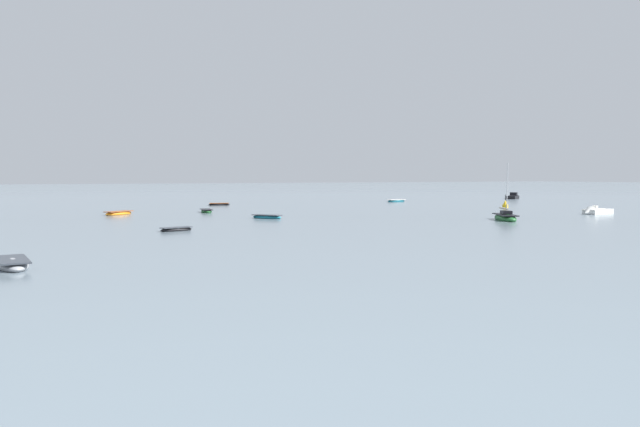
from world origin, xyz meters
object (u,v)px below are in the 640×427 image
sailboat_moored_0 (505,218)px  motorboat_moored_2 (513,197)px  rowboat_moored_5 (396,201)px  rowboat_moored_6 (219,204)px  channel_buoy (505,205)px  motorboat_moored_0 (595,212)px  rowboat_moored_1 (13,264)px  rowboat_moored_4 (176,229)px  rowboat_moored_0 (206,211)px  rowboat_moored_2 (267,217)px  rowboat_moored_3 (119,213)px

sailboat_moored_0 → motorboat_moored_2: (49.57, 48.01, 0.02)m
rowboat_moored_5 → motorboat_moored_2: (32.48, 1.44, 0.14)m
rowboat_moored_6 → channel_buoy: 47.58m
motorboat_moored_0 → rowboat_moored_6: (-36.78, 46.19, -0.09)m
sailboat_moored_0 → rowboat_moored_6: bearing=-130.6°
rowboat_moored_1 → rowboat_moored_5: rowboat_moored_1 is taller
motorboat_moored_0 → rowboat_moored_4: (-55.50, 1.07, -0.11)m
rowboat_moored_6 → rowboat_moored_0: bearing=80.6°
channel_buoy → rowboat_moored_6: bearing=142.2°
motorboat_moored_0 → rowboat_moored_1: bearing=7.1°
sailboat_moored_0 → motorboat_moored_2: bearing=163.3°
sailboat_moored_0 → rowboat_moored_1: sailboat_moored_0 is taller
motorboat_moored_0 → channel_buoy: channel_buoy is taller
rowboat_moored_0 → channel_buoy: 46.68m
motorboat_moored_0 → motorboat_moored_2: 54.72m
rowboat_moored_5 → rowboat_moored_6: size_ratio=1.13×
rowboat_moored_1 → rowboat_moored_5: size_ratio=1.05×
rowboat_moored_6 → rowboat_moored_5: bearing=-170.6°
motorboat_moored_0 → motorboat_moored_2: size_ratio=0.95×
rowboat_moored_4 → rowboat_moored_6: bearing=-125.3°
rowboat_moored_2 → channel_buoy: size_ratio=1.73×
rowboat_moored_0 → rowboat_moored_5: 46.11m
sailboat_moored_0 → rowboat_moored_5: 49.60m
rowboat_moored_5 → rowboat_moored_1: bearing=35.3°
rowboat_moored_2 → rowboat_moored_5: rowboat_moored_5 is taller
rowboat_moored_1 → rowboat_moored_2: 40.18m
rowboat_moored_3 → channel_buoy: size_ratio=1.88×
rowboat_moored_6 → rowboat_moored_1: bearing=76.3°
channel_buoy → rowboat_moored_3: bearing=169.5°
rowboat_moored_2 → rowboat_moored_4: rowboat_moored_2 is taller
rowboat_moored_0 → rowboat_moored_4: (-10.79, -26.28, -0.04)m
rowboat_moored_0 → rowboat_moored_3: (-11.68, 0.31, 0.01)m
motorboat_moored_2 → sailboat_moored_0: bearing=-169.6°
motorboat_moored_0 → rowboat_moored_5: size_ratio=1.25×
motorboat_moored_0 → rowboat_moored_1: (-69.08, -17.07, -0.06)m
rowboat_moored_0 → rowboat_moored_5: size_ratio=0.97×
rowboat_moored_0 → rowboat_moored_5: bearing=119.3°
rowboat_moored_2 → motorboat_moored_2: size_ratio=0.70×
rowboat_moored_2 → rowboat_moored_5: bearing=-86.3°
rowboat_moored_1 → rowboat_moored_4: rowboat_moored_1 is taller
rowboat_moored_1 → rowboat_moored_6: size_ratio=1.18×
channel_buoy → motorboat_moored_0: bearing=-92.8°
motorboat_moored_0 → rowboat_moored_2: 43.60m
rowboat_moored_1 → rowboat_moored_4: size_ratio=1.39×
motorboat_moored_0 → rowboat_moored_4: bearing=-7.9°
motorboat_moored_2 → channel_buoy: bearing=-170.5°
rowboat_moored_0 → sailboat_moored_0: bearing=49.3°
sailboat_moored_0 → rowboat_moored_4: 37.02m
rowboat_moored_1 → rowboat_moored_4: 22.66m
rowboat_moored_1 → motorboat_moored_0: bearing=-80.5°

